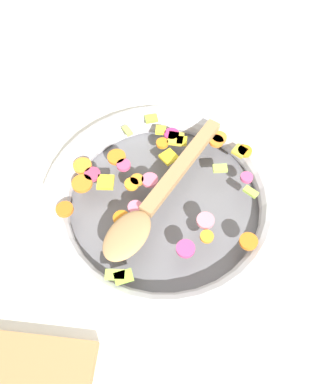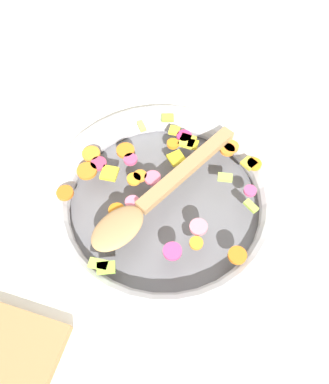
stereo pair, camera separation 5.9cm
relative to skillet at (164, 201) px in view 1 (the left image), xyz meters
The scene contains 4 objects.
ground_plane 0.02m from the skillet, ahead, with size 4.00×4.00×0.00m, color silver.
skillet is the anchor object (origin of this frame).
chopped_vegetables 0.04m from the skillet, 34.15° to the left, with size 0.32×0.31×0.01m.
wooden_spoon 0.05m from the skillet, 152.66° to the left, with size 0.29×0.17×0.01m.
Camera 1 is at (-0.31, -0.03, 0.55)m, focal length 35.00 mm.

